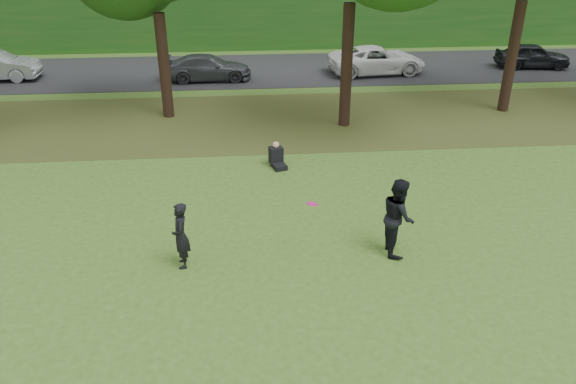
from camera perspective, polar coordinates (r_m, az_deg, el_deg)
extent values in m
plane|color=#32541A|center=(11.37, -3.92, -15.39)|extent=(120.00, 120.00, 0.00)
cube|color=#4C3F1B|center=(22.75, -4.66, 7.16)|extent=(60.00, 7.00, 0.01)
cube|color=black|center=(30.40, -4.83, 12.23)|extent=(70.00, 7.00, 0.02)
cube|color=#194E16|center=(35.80, -5.07, 18.50)|extent=(70.00, 3.00, 5.00)
imported|color=black|center=(13.34, -10.84, -4.38)|extent=(0.47, 0.65, 1.65)
imported|color=black|center=(13.83, 11.13, -2.44)|extent=(0.79, 0.99, 1.96)
imported|color=#3D3F45|center=(28.60, -8.11, 12.41)|extent=(4.24, 1.79, 1.22)
imported|color=silver|center=(29.89, 9.02, 13.12)|extent=(5.13, 2.75, 1.37)
imported|color=black|center=(33.33, 23.58, 12.60)|extent=(3.92, 1.94, 1.28)
cylinder|color=#E5138B|center=(13.09, 2.47, -1.22)|extent=(0.33, 0.33, 0.12)
cube|color=black|center=(18.44, -0.91, 2.66)|extent=(0.55, 0.65, 0.16)
cube|color=black|center=(18.57, -1.23, 3.78)|extent=(0.50, 0.45, 0.56)
sphere|color=tan|center=(18.43, -1.24, 4.81)|extent=(0.22, 0.22, 0.22)
cylinder|color=black|center=(23.22, -12.47, 12.33)|extent=(0.44, 0.44, 4.12)
cylinder|color=black|center=(21.76, 5.97, 12.55)|extent=(0.44, 0.44, 4.62)
cylinder|color=black|center=(25.10, 21.77, 12.55)|extent=(0.44, 0.44, 4.45)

